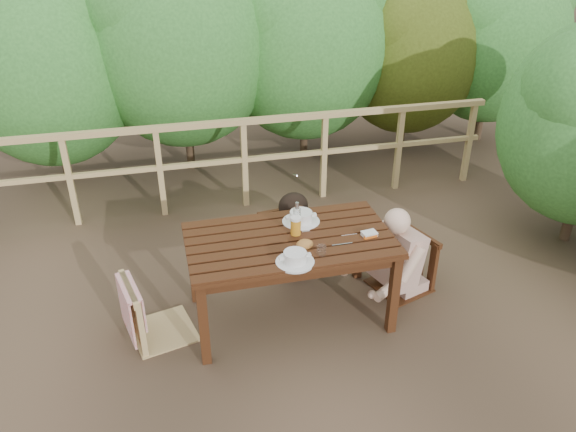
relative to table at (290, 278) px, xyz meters
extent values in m
plane|color=brown|center=(0.00, 0.00, -0.36)|extent=(60.00, 60.00, 0.00)
cube|color=#32190B|center=(0.00, 0.00, 0.00)|extent=(1.57, 0.88, 0.73)
cube|color=tan|center=(-1.02, 0.03, 0.12)|extent=(0.58, 0.58, 0.97)
cube|color=#32190B|center=(0.17, 0.76, 0.08)|extent=(0.50, 0.50, 0.89)
cube|color=#32190B|center=(1.04, 0.14, 0.10)|extent=(0.58, 0.58, 0.92)
cube|color=tan|center=(0.00, 2.00, 0.14)|extent=(5.60, 0.10, 1.01)
cylinder|color=white|center=(-0.04, -0.33, 0.41)|extent=(0.28, 0.28, 0.09)
cylinder|color=white|center=(0.15, 0.22, 0.41)|extent=(0.30, 0.30, 0.10)
ellipsoid|color=#A37837|center=(0.08, -0.16, 0.40)|extent=(0.13, 0.10, 0.08)
cylinder|color=orange|center=(0.06, 0.04, 0.44)|extent=(0.08, 0.08, 0.16)
cylinder|color=silver|center=(0.08, 0.09, 0.49)|extent=(0.06, 0.06, 0.26)
cylinder|color=silver|center=(0.17, -0.28, 0.40)|extent=(0.07, 0.07, 0.08)
cube|color=white|center=(0.60, -0.12, 0.39)|extent=(0.12, 0.10, 0.05)
camera|label=1|loc=(-0.89, -3.53, 2.58)|focal=34.92mm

